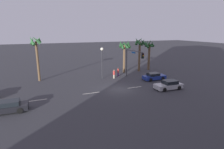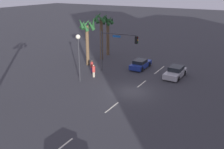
{
  "view_description": "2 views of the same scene",
  "coord_description": "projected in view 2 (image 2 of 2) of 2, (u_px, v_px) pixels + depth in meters",
  "views": [
    {
      "loc": [
        -11.01,
        -24.0,
        8.9
      ],
      "look_at": [
        -0.58,
        1.58,
        2.07
      ],
      "focal_mm": 28.8,
      "sensor_mm": 36.0,
      "label": 1
    },
    {
      "loc": [
        -23.39,
        -11.04,
        11.22
      ],
      "look_at": [
        -0.82,
        2.12,
        1.91
      ],
      "focal_mm": 40.16,
      "sensor_mm": 36.0,
      "label": 2
    }
  ],
  "objects": [
    {
      "name": "lane_stripe_1",
      "position": [
        62.0,
        147.0,
        18.45
      ],
      "size": [
        2.46,
        0.14,
        0.01
      ],
      "primitive_type": "cube",
      "color": "silver",
      "rests_on": "ground_plane"
    },
    {
      "name": "pedestrian_1",
      "position": [
        94.0,
        71.0,
        32.23
      ],
      "size": [
        0.48,
        0.48,
        1.66
      ],
      "color": "#B2A58C",
      "rests_on": "ground_plane"
    },
    {
      "name": "car_0",
      "position": [
        175.0,
        72.0,
        32.38
      ],
      "size": [
        4.37,
        2.04,
        1.38
      ],
      "color": "#B7B7BC",
      "rests_on": "ground_plane"
    },
    {
      "name": "palm_tree_1",
      "position": [
        101.0,
        26.0,
        38.57
      ],
      "size": [
        2.59,
        2.67,
        7.46
      ],
      "color": "brown",
      "rests_on": "ground_plane"
    },
    {
      "name": "palm_tree_0",
      "position": [
        87.0,
        31.0,
        35.76
      ],
      "size": [
        2.72,
        2.78,
        7.07
      ],
      "color": "brown",
      "rests_on": "ground_plane"
    },
    {
      "name": "pedestrian_0",
      "position": [
        92.0,
        66.0,
        33.97
      ],
      "size": [
        0.4,
        0.4,
        1.69
      ],
      "color": "#59266B",
      "rests_on": "ground_plane"
    },
    {
      "name": "streetlamp",
      "position": [
        79.0,
        49.0,
        29.69
      ],
      "size": [
        0.56,
        0.56,
        5.84
      ],
      "color": "#2D2D33",
      "rests_on": "ground_plane"
    },
    {
      "name": "ground_plane",
      "position": [
        132.0,
        92.0,
        28.04
      ],
      "size": [
        220.0,
        220.0,
        0.0
      ],
      "primitive_type": "plane",
      "color": "#333338"
    },
    {
      "name": "palm_tree_3",
      "position": [
        108.0,
        26.0,
        41.27
      ],
      "size": [
        2.49,
        2.57,
        6.9
      ],
      "color": "brown",
      "rests_on": "ground_plane"
    },
    {
      "name": "lane_stripe_2",
      "position": [
        112.0,
        107.0,
        24.4
      ],
      "size": [
        2.55,
        0.14,
        0.01
      ],
      "primitive_type": "cube",
      "color": "silver",
      "rests_on": "ground_plane"
    },
    {
      "name": "traffic_signal",
      "position": [
        114.0,
        45.0,
        33.2
      ],
      "size": [
        0.81,
        5.3,
        5.52
      ],
      "color": "#38383D",
      "rests_on": "ground_plane"
    },
    {
      "name": "lane_stripe_4",
      "position": [
        157.0,
        72.0,
        34.41
      ],
      "size": [
        1.8,
        0.14,
        0.01
      ],
      "primitive_type": "cube",
      "color": "silver",
      "rests_on": "ground_plane"
    },
    {
      "name": "lane_stripe_5",
      "position": [
        162.0,
        68.0,
        36.04
      ],
      "size": [
        1.82,
        0.14,
        0.01
      ],
      "primitive_type": "cube",
      "color": "silver",
      "rests_on": "ground_plane"
    },
    {
      "name": "lane_stripe_3",
      "position": [
        142.0,
        84.0,
        30.24
      ],
      "size": [
        2.48,
        0.14,
        0.01
      ],
      "primitive_type": "cube",
      "color": "silver",
      "rests_on": "ground_plane"
    },
    {
      "name": "car_3",
      "position": [
        140.0,
        64.0,
        35.8
      ],
      "size": [
        4.21,
        1.84,
        1.29
      ],
      "color": "navy",
      "rests_on": "ground_plane"
    }
  ]
}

